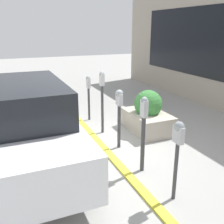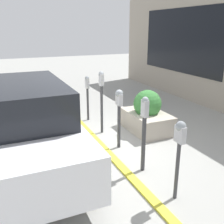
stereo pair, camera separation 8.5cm
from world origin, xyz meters
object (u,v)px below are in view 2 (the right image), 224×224
(parking_meter_nearest, at_px, (179,143))
(parked_car_front, at_px, (21,124))
(parking_meter_farthest, at_px, (87,91))
(planter_box, at_px, (147,115))
(parking_meter_fourth, at_px, (102,94))
(parking_meter_middle, at_px, (119,107))
(parking_meter_second, at_px, (144,126))

(parking_meter_nearest, height_order, parked_car_front, parked_car_front)
(parking_meter_nearest, xyz_separation_m, parking_meter_farthest, (4.13, 0.06, -0.10))
(planter_box, distance_m, parked_car_front, 3.26)
(parking_meter_fourth, xyz_separation_m, parked_car_front, (-0.96, 2.03, -0.17))
(parking_meter_nearest, relative_size, parking_meter_middle, 0.97)
(parking_meter_nearest, bearing_deg, parking_meter_middle, 0.65)
(parking_meter_fourth, bearing_deg, parking_meter_second, -179.67)
(parking_meter_nearest, bearing_deg, planter_box, -21.97)
(parking_meter_nearest, distance_m, parked_car_front, 2.94)
(parking_meter_second, relative_size, parking_meter_farthest, 1.11)
(parking_meter_nearest, xyz_separation_m, parking_meter_middle, (2.07, 0.02, -0.01))
(parking_meter_middle, bearing_deg, parking_meter_nearest, -179.35)
(parking_meter_fourth, height_order, planter_box, parking_meter_fourth)
(parking_meter_fourth, bearing_deg, parked_car_front, 115.42)
(parking_meter_fourth, bearing_deg, parking_meter_middle, -178.52)
(parking_meter_middle, bearing_deg, parking_meter_fourth, 1.48)
(parking_meter_farthest, height_order, parked_car_front, parked_car_front)
(parked_car_front, bearing_deg, parking_meter_middle, -90.31)
(parking_meter_farthest, bearing_deg, parking_meter_middle, -179.04)
(parking_meter_second, height_order, parking_meter_fourth, parking_meter_fourth)
(parking_meter_fourth, relative_size, parking_meter_farthest, 1.22)
(parking_meter_farthest, distance_m, planter_box, 1.88)
(parking_meter_fourth, height_order, parked_car_front, parked_car_front)
(parking_meter_second, xyz_separation_m, parking_meter_farthest, (3.16, 0.02, -0.03))
(parking_meter_nearest, relative_size, parking_meter_farthest, 1.00)
(parking_meter_farthest, bearing_deg, parking_meter_nearest, -179.20)
(parking_meter_nearest, xyz_separation_m, parking_meter_fourth, (3.05, 0.05, 0.08))
(parking_meter_fourth, relative_size, planter_box, 1.14)
(parking_meter_middle, height_order, parked_car_front, parked_car_front)
(parking_meter_fourth, relative_size, parked_car_front, 0.35)
(parking_meter_second, xyz_separation_m, planter_box, (1.73, -1.13, -0.46))
(parking_meter_fourth, height_order, parking_meter_farthest, parking_meter_fourth)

